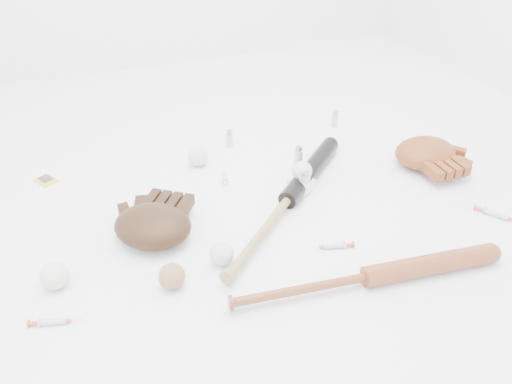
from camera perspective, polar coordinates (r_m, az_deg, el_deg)
name	(u,v)px	position (r m, az deg, el deg)	size (l,w,h in m)	color
bat_dark	(288,199)	(1.70, 3.67, -0.85)	(0.90, 0.07, 0.07)	black
bat_wood	(367,277)	(1.44, 12.61, -9.43)	(0.83, 0.06, 0.06)	brown
glove_dark	(153,225)	(1.58, -11.71, -3.75)	(0.29, 0.29, 0.11)	black
glove_tan	(426,153)	(2.03, 18.82, 4.29)	(0.29, 0.29, 0.10)	brown
trading_card	(46,180)	(2.00, -22.89, 1.22)	(0.06, 0.08, 0.00)	gold
pedestal	(301,184)	(1.80, 5.18, 0.87)	(0.07, 0.07, 0.04)	white
baseball_on_pedestal	(302,171)	(1.77, 5.28, 2.40)	(0.07, 0.07, 0.07)	silver
baseball_left	(55,276)	(1.51, -22.02, -8.86)	(0.08, 0.08, 0.08)	silver
baseball_upper	(198,156)	(1.94, -6.66, 4.06)	(0.08, 0.08, 0.08)	silver
baseball_mid	(222,254)	(1.47, -3.93, -7.05)	(0.07, 0.07, 0.07)	silver
baseball_aged	(172,276)	(1.42, -9.60, -9.47)	(0.07, 0.07, 0.07)	olive
syringe_0	(53,322)	(1.42, -22.18, -13.58)	(0.15, 0.03, 0.02)	#ADBCC6
syringe_1	(334,246)	(1.56, 8.90, -6.11)	(0.15, 0.03, 0.02)	#ADBCC6
syringe_2	(225,177)	(1.86, -3.59, 1.73)	(0.13, 0.02, 0.02)	#ADBCC6
syringe_3	(496,214)	(1.85, 25.73, -2.29)	(0.17, 0.03, 0.02)	#ADBCC6
vial_0	(229,138)	(2.06, -3.06, 6.16)	(0.03, 0.03, 0.07)	#ABB4BB
vial_1	(335,119)	(2.25, 9.02, 8.28)	(0.03, 0.03, 0.07)	#ABB4BB
vial_2	(298,156)	(1.93, 4.87, 4.13)	(0.03, 0.03, 0.08)	#ABB4BB
vial_3	(304,183)	(1.75, 5.52, 1.01)	(0.04, 0.04, 0.10)	#ABB4BB
vial_4	(161,232)	(1.58, -10.76, -4.54)	(0.03, 0.03, 0.06)	#ABB4BB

